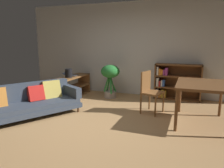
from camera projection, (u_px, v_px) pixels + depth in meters
ground_plane at (95, 124)px, 4.09m from camera, size 8.16×8.16×0.00m
back_wall_panel at (133, 49)px, 6.31m from camera, size 6.80×0.10×2.70m
fabric_couch at (28, 102)px, 4.48m from camera, size 1.72×2.20×0.70m
media_console at (73, 86)px, 6.16m from camera, size 0.40×1.36×0.60m
open_laptop at (71, 75)px, 6.20m from camera, size 0.43×0.35×0.08m
desk_speaker at (69, 73)px, 5.86m from camera, size 0.20×0.20×0.23m
potted_floor_plant at (110, 76)px, 5.98m from camera, size 0.52×0.56×0.94m
dining_table at (202, 87)px, 4.04m from camera, size 0.92×1.24×0.79m
dining_chair_near at (150, 89)px, 4.71m from camera, size 0.49×0.54×0.92m
bookshelf at (174, 82)px, 5.88m from camera, size 1.23×0.33×0.97m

